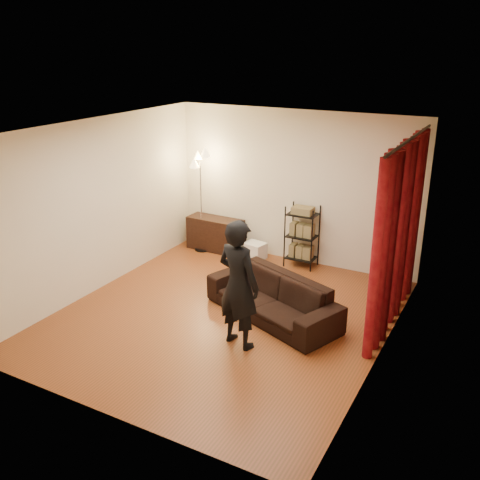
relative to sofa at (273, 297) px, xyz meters
The scene contains 14 objects.
floor 0.76m from the sofa, 152.64° to the right, with size 5.00×5.00×0.00m, color brown.
ceiling 2.50m from the sofa, 152.64° to the right, with size 5.00×5.00×0.00m, color white.
wall_back 2.49m from the sofa, 105.93° to the left, with size 5.00×5.00×0.00m, color beige.
wall_front 3.07m from the sofa, 102.43° to the right, with size 5.00×5.00×0.00m, color beige.
wall_left 3.07m from the sofa, behind, with size 5.00×5.00×0.00m, color beige.
wall_right 1.96m from the sofa, 11.18° to the right, with size 5.00×5.00×0.00m, color beige.
curtain_rod 2.86m from the sofa, 27.73° to the left, with size 0.04×0.04×2.65m, color black.
curtain 1.97m from the sofa, 28.04° to the left, with size 0.22×2.65×2.55m, color maroon, non-canonical shape.
sofa is the anchor object (origin of this frame).
person 1.05m from the sofa, 94.71° to the right, with size 0.63×0.41×1.72m, color black.
media_cabinet 2.83m from the sofa, 137.73° to the left, with size 1.08×0.40×0.63m, color black.
storage_boxes 2.24m from the sofa, 123.72° to the left, with size 0.37×0.30×0.31m, color silver, non-canonical shape.
wire_shelf 2.00m from the sofa, 100.37° to the left, with size 0.50×0.35×1.11m, color black, non-canonical shape.
floor_lamp 2.98m from the sofa, 142.66° to the left, with size 0.34×0.34×1.91m, color silver, non-canonical shape.
Camera 1 is at (3.49, -5.97, 3.75)m, focal length 40.00 mm.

